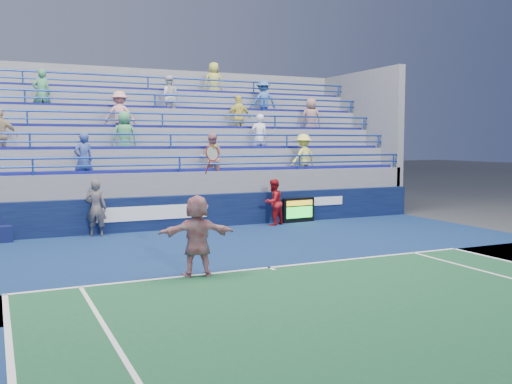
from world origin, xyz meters
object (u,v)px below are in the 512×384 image
tennis_player (197,236)px  line_judge (96,208)px  judge_chair (3,233)px  ball_girl (273,202)px  serve_speed_board (298,210)px

tennis_player → line_judge: 6.23m
judge_chair → line_judge: bearing=-1.8°
tennis_player → line_judge: bearing=100.1°
line_judge → ball_girl: 5.88m
serve_speed_board → ball_girl: bearing=-167.6°
ball_girl → line_judge: bearing=-25.2°
line_judge → ball_girl: size_ratio=1.09×
line_judge → ball_girl: bearing=-156.8°
tennis_player → ball_girl: size_ratio=1.77×
serve_speed_board → judge_chair: serve_speed_board is taller
serve_speed_board → judge_chair: bearing=-179.9°
serve_speed_board → line_judge: 7.00m
judge_chair → ball_girl: bearing=-1.5°
serve_speed_board → line_judge: line_judge is taller
judge_chair → tennis_player: size_ratio=0.30×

